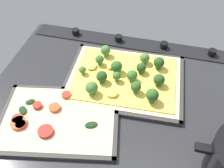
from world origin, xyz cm
name	(u,v)px	position (x,y,z in cm)	size (l,w,h in cm)	color
ground_plane	(124,106)	(0.00, 0.00, -1.50)	(85.97, 65.48, 3.00)	#28282B
stove_control_panel	(141,44)	(0.00, -29.24, 0.54)	(82.53, 7.00, 2.60)	black
baking_tray_front	(124,80)	(1.91, -9.19, 0.36)	(39.11, 31.02, 1.30)	#33302D
broccoli_pizza	(125,77)	(1.85, -9.07, 2.11)	(36.59, 28.50, 6.13)	beige
baking_tray_back	(59,120)	(16.60, 10.74, 0.37)	(37.56, 30.24, 1.30)	#33302D
veggie_pizza_back	(56,119)	(17.34, 10.95, 1.07)	(34.74, 27.42, 1.90)	#C9BD8E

